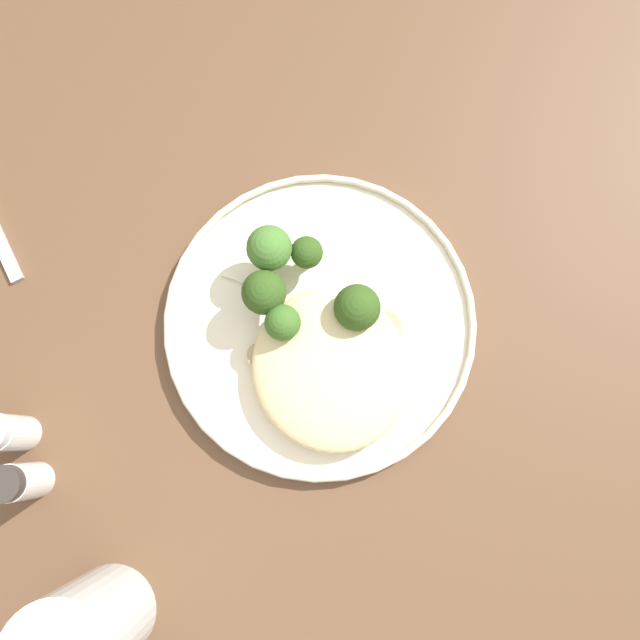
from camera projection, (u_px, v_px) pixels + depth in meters
The scene contains 19 objects.
ground at pixel (321, 380), 1.33m from camera, with size 6.00×6.00×0.00m, color #665B51.
wooden_dining_table at pixel (322, 320), 0.68m from camera, with size 1.40×1.00×0.74m.
dinner_plate at pixel (320, 322), 0.59m from camera, with size 0.29×0.29×0.02m.
noodle_bed at pixel (331, 369), 0.56m from camera, with size 0.15×0.14×0.03m.
seared_scallop_rear_pale at pixel (385, 328), 0.58m from camera, with size 0.03×0.03×0.01m.
seared_scallop_front_small at pixel (259, 356), 0.57m from camera, with size 0.02×0.02×0.01m.
seared_scallop_large_seared at pixel (330, 369), 0.57m from camera, with size 0.03×0.03×0.01m.
seared_scallop_right_edge at pixel (356, 378), 0.56m from camera, with size 0.03×0.03×0.02m.
seared_scallop_tilted_round at pixel (298, 317), 0.58m from camera, with size 0.03×0.03×0.01m.
broccoli_floret_beside_noodles at pixel (305, 254), 0.57m from camera, with size 0.03×0.03×0.05m.
broccoli_floret_rear_charred at pixel (269, 249), 0.56m from camera, with size 0.04×0.04×0.06m.
broccoli_floret_left_leaning at pixel (357, 308), 0.55m from camera, with size 0.04×0.04×0.06m.
broccoli_floret_split_head at pixel (264, 293), 0.55m from camera, with size 0.04×0.04×0.06m.
broccoli_floret_near_rim at pixel (283, 323), 0.55m from camera, with size 0.03×0.03×0.06m.
onion_sliver_curled_piece at pixel (242, 280), 0.59m from camera, with size 0.04×0.01×0.00m, color silver.
onion_sliver_long_sliver at pixel (284, 245), 0.60m from camera, with size 0.05×0.01×0.00m, color silver.
water_glass at pixel (89, 630), 0.50m from camera, with size 0.08×0.08×0.12m.
salt_shaker at pixel (7, 433), 0.54m from camera, with size 0.03×0.03×0.07m.
pepper_shaker at pixel (21, 482), 0.54m from camera, with size 0.03×0.03×0.07m.
Camera 1 is at (0.12, -0.05, 1.33)m, focal length 35.44 mm.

